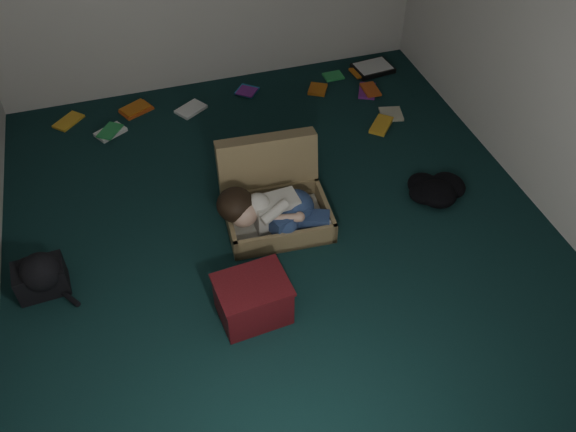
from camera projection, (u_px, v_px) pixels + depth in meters
floor at (282, 236)px, 4.55m from camera, size 4.50×4.50×0.00m
wall_front at (468, 428)px, 2.10m from camera, size 4.50×0.00×4.50m
wall_right at (568, 37)px, 4.06m from camera, size 0.00×4.50×4.50m
suitcase at (274, 196)px, 4.61m from camera, size 0.81×0.79×0.56m
person at (272, 210)px, 4.43m from camera, size 0.82×0.43×0.35m
maroon_bin at (253, 299)px, 3.93m from camera, size 0.49×0.40×0.32m
backpack at (41, 277)px, 4.10m from camera, size 0.43×0.36×0.25m
clothing_pile at (447, 189)px, 4.81m from camera, size 0.55×0.51×0.14m
paper_tray at (373, 68)px, 6.18m from camera, size 0.40×0.32×0.05m
book_scatter at (267, 102)px, 5.78m from camera, size 3.15×1.18×0.02m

